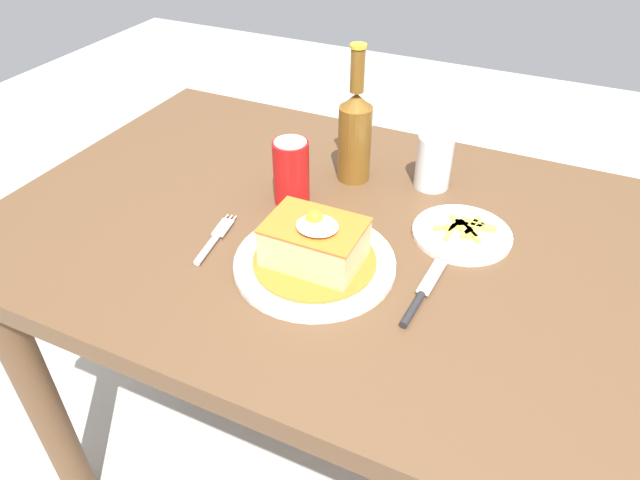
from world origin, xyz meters
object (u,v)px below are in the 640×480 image
(soda_can, at_px, (291,172))
(side_plate_fries, at_px, (462,233))
(fork, at_px, (212,242))
(beer_bottle_amber, at_px, (355,132))
(drinking_glass, at_px, (433,165))
(knife, at_px, (418,300))
(main_plate, at_px, (315,262))

(soda_can, distance_m, side_plate_fries, 0.32)
(fork, xyz_separation_m, beer_bottle_amber, (0.13, 0.31, 0.09))
(fork, height_order, beer_bottle_amber, beer_bottle_amber)
(drinking_glass, bearing_deg, knife, -76.86)
(side_plate_fries, bearing_deg, main_plate, -136.70)
(drinking_glass, relative_size, side_plate_fries, 0.62)
(beer_bottle_amber, bearing_deg, drinking_glass, 13.72)
(knife, height_order, soda_can, soda_can)
(knife, xyz_separation_m, beer_bottle_amber, (-0.23, 0.30, 0.09))
(fork, xyz_separation_m, side_plate_fries, (0.38, 0.21, -0.00))
(knife, relative_size, beer_bottle_amber, 0.62)
(fork, height_order, drinking_glass, drinking_glass)
(main_plate, height_order, soda_can, soda_can)
(soda_can, bearing_deg, fork, -108.55)
(fork, relative_size, knife, 0.86)
(knife, xyz_separation_m, side_plate_fries, (0.02, 0.19, -0.00))
(drinking_glass, bearing_deg, soda_can, -143.27)
(main_plate, bearing_deg, beer_bottle_amber, 100.03)
(knife, bearing_deg, side_plate_fries, 84.57)
(fork, xyz_separation_m, knife, (0.36, 0.01, 0.00))
(knife, height_order, beer_bottle_amber, beer_bottle_amber)
(soda_can, xyz_separation_m, drinking_glass, (0.22, 0.16, -0.02))
(knife, distance_m, soda_can, 0.35)
(soda_can, bearing_deg, knife, -29.30)
(beer_bottle_amber, distance_m, side_plate_fries, 0.28)
(beer_bottle_amber, bearing_deg, soda_can, -119.09)
(fork, xyz_separation_m, drinking_glass, (0.28, 0.34, 0.04))
(main_plate, xyz_separation_m, beer_bottle_amber, (-0.05, 0.28, 0.09))
(knife, bearing_deg, drinking_glass, 103.14)
(knife, bearing_deg, beer_bottle_amber, 127.51)
(fork, distance_m, beer_bottle_amber, 0.35)
(side_plate_fries, bearing_deg, soda_can, -175.15)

